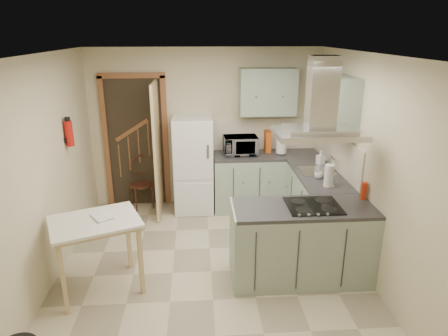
{
  "coord_description": "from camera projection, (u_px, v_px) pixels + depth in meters",
  "views": [
    {
      "loc": [
        -0.13,
        -4.11,
        2.72
      ],
      "look_at": [
        0.19,
        0.45,
        1.15
      ],
      "focal_mm": 32.0,
      "sensor_mm": 36.0,
      "label": 1
    }
  ],
  "objects": [
    {
      "name": "floor",
      "position": [
        211.0,
        271.0,
        4.77
      ],
      "size": [
        4.2,
        4.2,
        0.0
      ],
      "primitive_type": "plane",
      "color": "#C0B695",
      "rests_on": "ground"
    },
    {
      "name": "ceiling",
      "position": [
        208.0,
        55.0,
        3.95
      ],
      "size": [
        4.2,
        4.2,
        0.0
      ],
      "primitive_type": "plane",
      "rotation": [
        3.14,
        0.0,
        0.0
      ],
      "color": "silver",
      "rests_on": "back_wall"
    },
    {
      "name": "back_wall",
      "position": [
        205.0,
        129.0,
        6.34
      ],
      "size": [
        3.6,
        0.0,
        3.6
      ],
      "primitive_type": "plane",
      "rotation": [
        1.57,
        0.0,
        0.0
      ],
      "color": "beige",
      "rests_on": "floor"
    },
    {
      "name": "left_wall",
      "position": [
        41.0,
        177.0,
        4.24
      ],
      "size": [
        0.0,
        4.2,
        4.2
      ],
      "primitive_type": "plane",
      "rotation": [
        1.57,
        0.0,
        1.57
      ],
      "color": "beige",
      "rests_on": "floor"
    },
    {
      "name": "right_wall",
      "position": [
        370.0,
        169.0,
        4.48
      ],
      "size": [
        0.0,
        4.2,
        4.2
      ],
      "primitive_type": "plane",
      "rotation": [
        1.57,
        0.0,
        -1.57
      ],
      "color": "beige",
      "rests_on": "floor"
    },
    {
      "name": "doorway",
      "position": [
        136.0,
        143.0,
        6.31
      ],
      "size": [
        1.1,
        0.12,
        2.1
      ],
      "primitive_type": "cube",
      "color": "brown",
      "rests_on": "floor"
    },
    {
      "name": "fridge",
      "position": [
        193.0,
        165.0,
        6.21
      ],
      "size": [
        0.6,
        0.6,
        1.5
      ],
      "primitive_type": "cube",
      "color": "white",
      "rests_on": "floor"
    },
    {
      "name": "counter_back",
      "position": [
        248.0,
        181.0,
        6.36
      ],
      "size": [
        1.08,
        0.6,
        0.9
      ],
      "primitive_type": "cube",
      "color": "#9EB2A0",
      "rests_on": "floor"
    },
    {
      "name": "counter_right",
      "position": [
        311.0,
        196.0,
        5.78
      ],
      "size": [
        0.6,
        1.95,
        0.9
      ],
      "primitive_type": "cube",
      "color": "#9EB2A0",
      "rests_on": "floor"
    },
    {
      "name": "splashback",
      "position": [
        265.0,
        134.0,
        6.43
      ],
      "size": [
        1.68,
        0.02,
        0.5
      ],
      "primitive_type": "cube",
      "color": "beige",
      "rests_on": "counter_back"
    },
    {
      "name": "wall_cabinet_back",
      "position": [
        268.0,
        92.0,
        6.04
      ],
      "size": [
        0.85,
        0.35,
        0.7
      ],
      "primitive_type": "cube",
      "color": "#9EB2A0",
      "rests_on": "back_wall"
    },
    {
      "name": "wall_cabinet_right",
      "position": [
        335.0,
        103.0,
        5.07
      ],
      "size": [
        0.35,
        0.9,
        0.7
      ],
      "primitive_type": "cube",
      "color": "#9EB2A0",
      "rests_on": "right_wall"
    },
    {
      "name": "peninsula",
      "position": [
        302.0,
        243.0,
        4.52
      ],
      "size": [
        1.55,
        0.65,
        0.9
      ],
      "primitive_type": "cube",
      "color": "#9EB2A0",
      "rests_on": "floor"
    },
    {
      "name": "hob",
      "position": [
        313.0,
        206.0,
        4.38
      ],
      "size": [
        0.58,
        0.5,
        0.01
      ],
      "primitive_type": "cube",
      "color": "black",
      "rests_on": "peninsula"
    },
    {
      "name": "extractor_hood",
      "position": [
        319.0,
        134.0,
        4.11
      ],
      "size": [
        0.9,
        0.55,
        0.1
      ],
      "primitive_type": "cube",
      "color": "silver",
      "rests_on": "ceiling"
    },
    {
      "name": "sink",
      "position": [
        317.0,
        171.0,
        5.47
      ],
      "size": [
        0.45,
        0.4,
        0.01
      ],
      "primitive_type": "cube",
      "color": "silver",
      "rests_on": "counter_right"
    },
    {
      "name": "fire_extinguisher",
      "position": [
        69.0,
        134.0,
        5.02
      ],
      "size": [
        0.1,
        0.1,
        0.32
      ],
      "primitive_type": "cylinder",
      "color": "#B2140F",
      "rests_on": "left_wall"
    },
    {
      "name": "drop_leaf_table",
      "position": [
        99.0,
        255.0,
        4.32
      ],
      "size": [
        1.09,
        0.96,
        0.84
      ],
      "primitive_type": "cube",
      "rotation": [
        0.0,
        0.0,
        0.39
      ],
      "color": "#D8A384",
      "rests_on": "floor"
    },
    {
      "name": "bentwood_chair",
      "position": [
        141.0,
        185.0,
        6.4
      ],
      "size": [
        0.45,
        0.45,
        0.77
      ],
      "primitive_type": "cube",
      "rotation": [
        0.0,
        0.0,
        0.41
      ],
      "color": "#4D2719",
      "rests_on": "floor"
    },
    {
      "name": "microwave",
      "position": [
        240.0,
        145.0,
        6.18
      ],
      "size": [
        0.53,
        0.37,
        0.28
      ],
      "primitive_type": "imported",
      "rotation": [
        0.0,
        0.0,
        0.05
      ],
      "color": "black",
      "rests_on": "counter_back"
    },
    {
      "name": "kettle",
      "position": [
        281.0,
        147.0,
        6.19
      ],
      "size": [
        0.18,
        0.18,
        0.24
      ],
      "primitive_type": "cylinder",
      "rotation": [
        0.0,
        0.0,
        0.08
      ],
      "color": "white",
      "rests_on": "counter_back"
    },
    {
      "name": "cereal_box",
      "position": [
        268.0,
        141.0,
        6.32
      ],
      "size": [
        0.09,
        0.22,
        0.33
      ],
      "primitive_type": "cube",
      "rotation": [
        0.0,
        0.0,
        -0.02
      ],
      "color": "#C25116",
      "rests_on": "counter_back"
    },
    {
      "name": "soap_bottle",
      "position": [
        321.0,
        158.0,
        5.71
      ],
      "size": [
        0.12,
        0.12,
        0.21
      ],
      "primitive_type": "imported",
      "rotation": [
        0.0,
        0.0,
        0.33
      ],
      "color": "silver",
      "rests_on": "counter_right"
    },
    {
      "name": "paper_towel",
      "position": [
        329.0,
        175.0,
        4.89
      ],
      "size": [
        0.14,
        0.14,
        0.29
      ],
      "primitive_type": "cylinder",
      "rotation": [
        0.0,
        0.0,
        -0.29
      ],
      "color": "silver",
      "rests_on": "counter_right"
    },
    {
      "name": "cup",
      "position": [
        319.0,
        175.0,
        5.19
      ],
      "size": [
        0.13,
        0.13,
        0.09
      ],
      "primitive_type": "imported",
      "rotation": [
        0.0,
        0.0,
        -0.26
      ],
      "color": "silver",
      "rests_on": "counter_right"
    },
    {
      "name": "red_bottle",
      "position": [
        364.0,
        191.0,
        4.54
      ],
      "size": [
        0.09,
        0.09,
        0.2
      ],
      "primitive_type": "cylinder",
      "rotation": [
        0.0,
        0.0,
        -0.29
      ],
      "color": "#B32B0F",
      "rests_on": "peninsula"
    },
    {
      "name": "book",
      "position": [
        93.0,
        215.0,
        4.18
      ],
      "size": [
        0.28,
        0.3,
        0.11
      ],
      "primitive_type": "imported",
      "rotation": [
        0.0,
        0.0,
        0.58
      ],
      "color": "#A14A35",
      "rests_on": "drop_leaf_table"
    }
  ]
}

